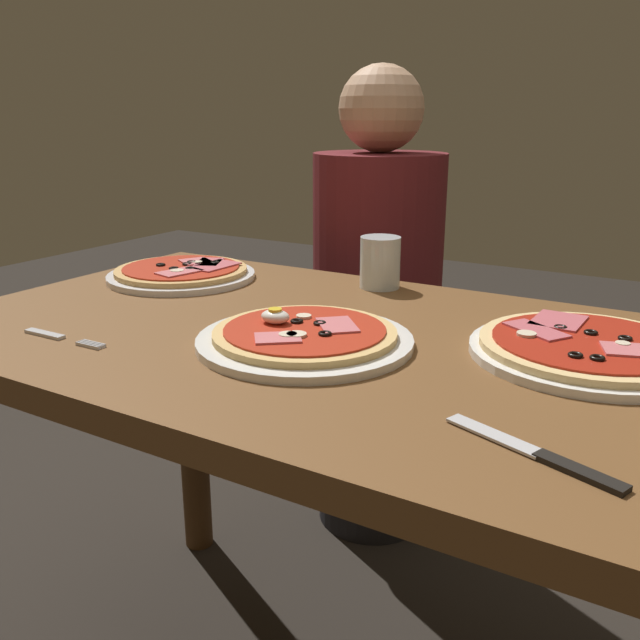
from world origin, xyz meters
The scene contains 8 objects.
dining_table centered at (0.00, 0.00, 0.63)m, with size 1.27×0.72×0.75m.
pizza_foreground centered at (-0.02, -0.06, 0.76)m, with size 0.31×0.31×0.05m.
pizza_across_left centered at (0.34, 0.09, 0.76)m, with size 0.32×0.32×0.03m.
pizza_across_right centered at (-0.44, 0.15, 0.76)m, with size 0.29×0.29×0.03m.
water_glass_near centered at (-0.07, 0.29, 0.79)m, with size 0.08×0.08×0.10m.
fork centered at (-0.34, -0.22, 0.75)m, with size 0.16×0.02×0.00m.
knife centered at (0.36, -0.23, 0.75)m, with size 0.19×0.08×0.01m.
diner_person centered at (-0.25, 0.65, 0.56)m, with size 0.32×0.32×1.18m.
Camera 1 is at (0.47, -0.83, 1.07)m, focal length 37.83 mm.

